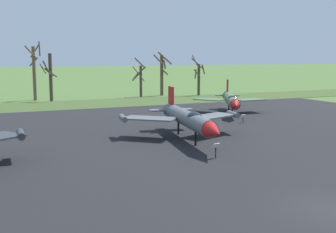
{
  "coord_description": "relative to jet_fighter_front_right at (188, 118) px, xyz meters",
  "views": [
    {
      "loc": [
        -14.77,
        -13.89,
        7.06
      ],
      "look_at": [
        0.18,
        19.12,
        1.89
      ],
      "focal_mm": 44.99,
      "sensor_mm": 36.0,
      "label": 1
    }
  ],
  "objects": [
    {
      "name": "grass_verge_strip",
      "position": [
        -1.14,
        30.83,
        -1.88
      ],
      "size": [
        130.38,
        12.0,
        0.06
      ],
      "primitive_type": "cube",
      "color": "#3F5528",
      "rests_on": "ground"
    },
    {
      "name": "bare_tree_right_of_center",
      "position": [
        14.77,
        39.24,
        2.32
      ],
      "size": [
        2.98,
        2.04,
        7.93
      ],
      "color": "brown",
      "rests_on": "ground"
    },
    {
      "name": "bare_tree_left_of_center",
      "position": [
        -5.37,
        37.37,
        2.06
      ],
      "size": [
        2.5,
        2.5,
        7.58
      ],
      "color": "#42382D",
      "rests_on": "ground"
    },
    {
      "name": "info_placard_front_right",
      "position": [
        -1.1,
        -6.45,
        -1.22
      ],
      "size": [
        0.54,
        0.33,
        1.12
      ],
      "color": "black",
      "rests_on": "ground"
    },
    {
      "name": "jet_fighter_front_right",
      "position": [
        0.0,
        0.0,
        0.0
      ],
      "size": [
        10.93,
        14.04,
        4.23
      ],
      "color": "#565B60",
      "rests_on": "ground"
    },
    {
      "name": "bare_tree_center",
      "position": [
        10.11,
        38.15,
        1.34
      ],
      "size": [
        2.92,
        2.97,
        6.9
      ],
      "color": "#42382D",
      "rests_on": "ground"
    },
    {
      "name": "info_placard_rear_left",
      "position": [
        9.66,
        5.95,
        -1.33
      ],
      "size": [
        0.47,
        0.27,
        0.96
      ],
      "color": "black",
      "rests_on": "ground"
    },
    {
      "name": "bare_tree_far_left",
      "position": [
        -7.44,
        39.9,
        3.03
      ],
      "size": [
        2.64,
        2.57,
        9.51
      ],
      "color": "brown",
      "rests_on": "ground"
    },
    {
      "name": "ground_plane",
      "position": [
        -1.14,
        -17.21,
        -1.91
      ],
      "size": [
        600.0,
        600.0,
        0.0
      ],
      "primitive_type": "plane",
      "color": "#4C6B33"
    },
    {
      "name": "bare_tree_far_right",
      "position": [
        20.7,
        36.26,
        1.5
      ],
      "size": [
        2.93,
        2.59,
        7.31
      ],
      "color": "#42382D",
      "rests_on": "ground"
    },
    {
      "name": "asphalt_apron",
      "position": [
        -1.14,
        -1.45,
        -1.89
      ],
      "size": [
        70.38,
        52.56,
        0.05
      ],
      "primitive_type": "cube",
      "color": "black",
      "rests_on": "ground"
    },
    {
      "name": "jet_fighter_rear_left",
      "position": [
        12.37,
        12.58,
        -0.1
      ],
      "size": [
        8.29,
        11.74,
        4.03
      ],
      "color": "#4C6B47",
      "rests_on": "ground"
    }
  ]
}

